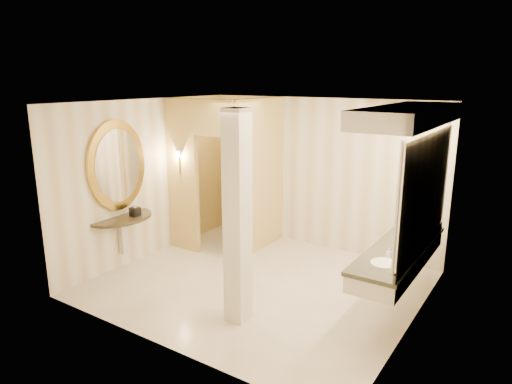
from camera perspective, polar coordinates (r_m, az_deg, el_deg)
floor at (r=7.06m, az=0.31°, el=-11.36°), size 4.50×4.50×0.00m
ceiling at (r=6.38m, az=0.35°, el=11.10°), size 4.50×4.50×0.00m
wall_back at (r=8.29m, az=7.91°, el=2.25°), size 4.50×0.02×2.70m
wall_front at (r=5.11m, az=-12.09°, el=-5.48°), size 4.50×0.02×2.70m
wall_left at (r=8.01m, az=-13.28°, el=1.59°), size 0.02×4.00×2.70m
wall_right at (r=5.73m, az=19.57°, el=-3.84°), size 0.02×4.00×2.70m
toilet_closet at (r=7.98m, az=-2.61°, el=2.17°), size 1.50×1.55×2.70m
wall_sconce at (r=8.01m, az=-9.60°, el=4.55°), size 0.14×0.14×0.42m
vanity at (r=6.10m, az=18.26°, el=0.04°), size 0.75×2.49×2.09m
console_shelf at (r=7.54m, az=-16.86°, el=0.59°), size 1.10×1.10×2.00m
pillar at (r=5.60m, az=-2.34°, el=-3.42°), size 0.27×0.27×2.70m
tissue_box at (r=7.58m, az=-14.87°, el=-2.38°), size 0.14×0.14×0.14m
toilet at (r=8.54m, az=-0.86°, el=-4.07°), size 0.53×0.78×0.74m
soap_bottle_a at (r=5.90m, az=16.24°, el=-7.35°), size 0.06×0.06×0.12m
soap_bottle_b at (r=6.38m, az=17.32°, el=-5.81°), size 0.11×0.11×0.11m
soap_bottle_c at (r=6.66m, az=18.38°, el=-4.55°), size 0.10×0.11×0.23m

